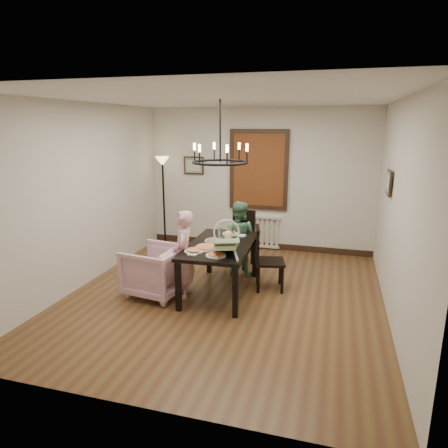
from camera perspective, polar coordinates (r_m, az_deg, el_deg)
The scene contains 17 objects.
room_shell at distance 5.91m, azimuth 1.02°, elevation 3.65°, with size 4.51×5.00×2.81m.
dining_table at distance 5.90m, azimuth -0.51°, elevation -3.66°, with size 0.96×1.64×0.76m.
chair_far at distance 7.07m, azimuth 2.15°, elevation -2.12°, with size 0.44×0.44×1.00m, color black, non-canonical shape.
chair_right at distance 6.12m, azimuth 6.61°, elevation -4.87°, with size 0.43×0.43×0.98m, color black, non-canonical shape.
armchair at distance 6.01m, azimuth -9.74°, elevation -6.58°, with size 0.79×0.81×0.74m, color #E8B1CC.
elderly_woman at distance 5.83m, azimuth -5.80°, elevation -5.38°, with size 0.39×0.26×1.07m, color #D5969D.
seated_man at distance 6.69m, azimuth 2.05°, elevation -2.88°, with size 0.50×0.39×1.03m, color #4B7E57.
baby_bouncer at distance 5.33m, azimuth 0.23°, elevation -2.77°, with size 0.38×0.51×0.34m, color #B7DB97, non-canonical shape.
salad_bowl at distance 5.88m, azimuth -1.57°, elevation -2.51°, with size 0.28×0.28×0.07m, color white.
pizza_platter at distance 5.66m, azimuth -2.50°, elevation -3.34°, with size 0.34×0.34×0.04m, color tan.
drinking_glass at distance 5.79m, azimuth 0.16°, elevation -2.37°, with size 0.07×0.07×0.15m, color silver.
window_blinds at distance 7.90m, azimuth 4.96°, elevation 7.70°, with size 1.00×0.03×1.40m, color brown.
radiator at distance 8.15m, azimuth 4.80°, elevation -1.05°, with size 0.92×0.12×0.62m, color silver, non-canonical shape.
picture_back at distance 8.26m, azimuth -4.34°, elevation 8.34°, with size 0.42×0.03×0.36m, color black.
picture_right at distance 6.24m, azimuth 22.48°, elevation 5.48°, with size 0.42×0.03×0.36m, color black.
floor_lamp at distance 8.29m, azimuth -8.59°, elevation 3.00°, with size 0.30×0.30×1.80m, color black, non-canonical shape.
chandelier at distance 5.64m, azimuth -0.53°, elevation 8.81°, with size 0.80×0.80×0.04m, color black.
Camera 1 is at (1.49, -5.25, 2.47)m, focal length 32.00 mm.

